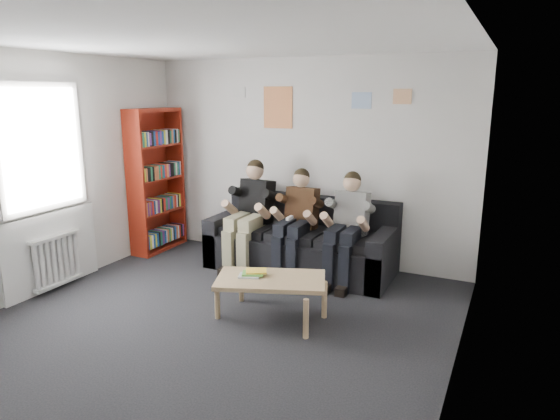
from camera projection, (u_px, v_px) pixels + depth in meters
name	position (u px, v px, depth m)	size (l,w,h in m)	color
room_shell	(197.00, 195.00, 4.48)	(5.00, 5.00, 5.00)	black
sofa	(302.00, 245.00, 6.45)	(2.36, 0.97, 0.91)	black
bookshelf	(157.00, 181.00, 7.14)	(0.30, 0.91, 2.03)	maroon
coffee_table	(271.00, 283.00, 5.02)	(1.08, 0.60, 0.43)	tan
game_cases	(253.00, 273.00, 5.06)	(0.25, 0.22, 0.05)	silver
person_left	(249.00, 215.00, 6.46)	(0.42, 0.90, 1.40)	black
person_middle	(295.00, 222.00, 6.19)	(0.38, 0.82, 1.33)	#4A3018
person_right	(346.00, 228.00, 5.91)	(0.39, 0.83, 1.33)	silver
radiator	(57.00, 260.00, 5.79)	(0.10, 0.64, 0.60)	white
window	(46.00, 202.00, 5.66)	(0.05, 1.30, 2.36)	white
poster_large	(278.00, 107.00, 6.67)	(0.42, 0.01, 0.55)	#DFB94F
poster_blue	(362.00, 100.00, 6.16)	(0.25, 0.01, 0.20)	#397EC4
poster_pink	(402.00, 96.00, 5.94)	(0.22, 0.01, 0.18)	#BB3A85
poster_sign	(239.00, 92.00, 6.87)	(0.20, 0.01, 0.14)	silver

